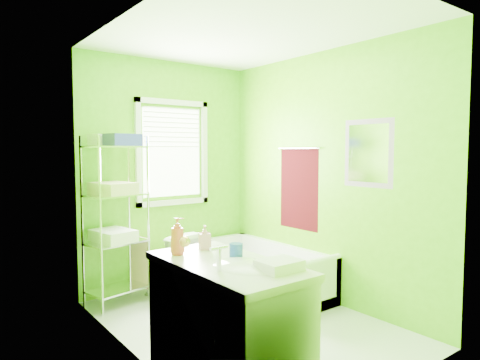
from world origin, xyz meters
TOP-DOWN VIEW (x-y plane):
  - ground at (0.00, 0.00)m, footprint 2.90×2.90m
  - room_envelope at (0.00, 0.00)m, footprint 2.14×2.94m
  - window at (0.05, 1.42)m, footprint 0.92×0.05m
  - door at (-1.04, -1.00)m, footprint 0.09×0.80m
  - right_wall_decor at (1.04, -0.02)m, footprint 0.04×1.48m
  - bathtub at (0.67, 0.55)m, footprint 0.77×1.65m
  - toilet at (-0.26, 1.01)m, footprint 0.54×0.78m
  - vanity at (-0.77, -0.81)m, footprint 0.59×1.15m
  - wire_shelf_unit at (-0.74, 1.18)m, footprint 0.64×0.52m

SIDE VIEW (x-z plane):
  - ground at x=0.00m, z-range 0.00..0.00m
  - bathtub at x=0.67m, z-range -0.10..0.43m
  - toilet at x=-0.26m, z-range 0.00..0.73m
  - vanity at x=-0.77m, z-range -0.10..1.02m
  - door at x=-1.04m, z-range 0.00..2.00m
  - wire_shelf_unit at x=-0.74m, z-range 0.20..1.94m
  - right_wall_decor at x=1.04m, z-range 0.74..1.91m
  - room_envelope at x=0.00m, z-range 0.24..2.86m
  - window at x=0.05m, z-range 1.00..2.22m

